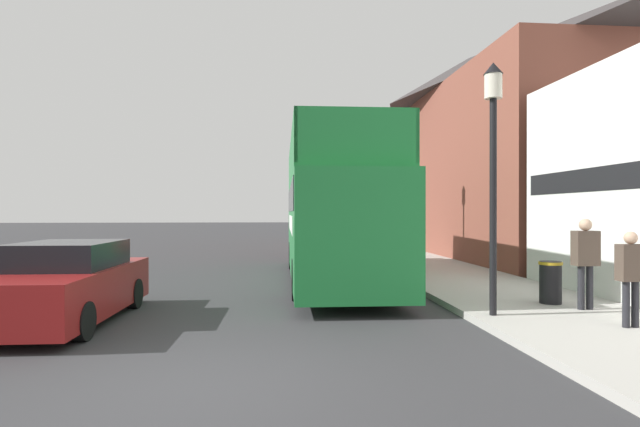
{
  "coord_description": "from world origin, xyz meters",
  "views": [
    {
      "loc": [
        0.89,
        -5.9,
        2.06
      ],
      "look_at": [
        2.39,
        10.41,
        2.0
      ],
      "focal_mm": 28.0,
      "sensor_mm": 36.0,
      "label": 1
    }
  ],
  "objects_px": {
    "pedestrian_third": "(585,255)",
    "lamp_post_nearest": "(493,141)",
    "parked_car_ahead_of_bus": "(328,241)",
    "lamp_post_second": "(384,169)",
    "tour_bus": "(332,218)",
    "lamp_post_third": "(348,187)",
    "litter_bin": "(550,281)",
    "parked_car_far_side": "(66,285)",
    "pedestrian_second": "(631,270)"
  },
  "relations": [
    {
      "from": "pedestrian_third",
      "to": "lamp_post_nearest",
      "type": "height_order",
      "value": "lamp_post_nearest"
    },
    {
      "from": "parked_car_ahead_of_bus",
      "to": "lamp_post_second",
      "type": "xyz_separation_m",
      "value": [
        1.63,
        -4.41,
        2.96
      ]
    },
    {
      "from": "tour_bus",
      "to": "pedestrian_third",
      "type": "distance_m",
      "value": 7.04
    },
    {
      "from": "lamp_post_third",
      "to": "litter_bin",
      "type": "relative_size",
      "value": 5.47
    },
    {
      "from": "lamp_post_nearest",
      "to": "lamp_post_third",
      "type": "distance_m",
      "value": 19.1
    },
    {
      "from": "lamp_post_nearest",
      "to": "lamp_post_second",
      "type": "height_order",
      "value": "lamp_post_second"
    },
    {
      "from": "tour_bus",
      "to": "pedestrian_third",
      "type": "xyz_separation_m",
      "value": [
        4.36,
        -5.49,
        -0.66
      ]
    },
    {
      "from": "lamp_post_nearest",
      "to": "lamp_post_second",
      "type": "bearing_deg",
      "value": 89.58
    },
    {
      "from": "tour_bus",
      "to": "parked_car_far_side",
      "type": "relative_size",
      "value": 2.44
    },
    {
      "from": "lamp_post_nearest",
      "to": "lamp_post_third",
      "type": "relative_size",
      "value": 0.97
    },
    {
      "from": "parked_car_far_side",
      "to": "pedestrian_second",
      "type": "distance_m",
      "value": 9.93
    },
    {
      "from": "lamp_post_nearest",
      "to": "litter_bin",
      "type": "height_order",
      "value": "lamp_post_nearest"
    },
    {
      "from": "pedestrian_second",
      "to": "lamp_post_third",
      "type": "xyz_separation_m",
      "value": [
        -1.73,
        20.26,
        2.36
      ]
    },
    {
      "from": "parked_car_ahead_of_bus",
      "to": "lamp_post_second",
      "type": "distance_m",
      "value": 5.56
    },
    {
      "from": "lamp_post_nearest",
      "to": "litter_bin",
      "type": "relative_size",
      "value": 5.32
    },
    {
      "from": "litter_bin",
      "to": "parked_car_far_side",
      "type": "bearing_deg",
      "value": -178.1
    },
    {
      "from": "parked_car_far_side",
      "to": "lamp_post_third",
      "type": "distance_m",
      "value": 20.23
    },
    {
      "from": "lamp_post_third",
      "to": "litter_bin",
      "type": "xyz_separation_m",
      "value": [
        1.61,
        -18.05,
        -2.85
      ]
    },
    {
      "from": "pedestrian_third",
      "to": "lamp_post_third",
      "type": "bearing_deg",
      "value": 95.88
    },
    {
      "from": "litter_bin",
      "to": "pedestrian_third",
      "type": "bearing_deg",
      "value": -65.51
    },
    {
      "from": "parked_car_ahead_of_bus",
      "to": "litter_bin",
      "type": "relative_size",
      "value": 5.13
    },
    {
      "from": "parked_car_ahead_of_bus",
      "to": "pedestrian_third",
      "type": "relative_size",
      "value": 2.54
    },
    {
      "from": "lamp_post_nearest",
      "to": "pedestrian_second",
      "type": "bearing_deg",
      "value": -32.24
    },
    {
      "from": "lamp_post_nearest",
      "to": "litter_bin",
      "type": "distance_m",
      "value": 3.42
    },
    {
      "from": "lamp_post_second",
      "to": "litter_bin",
      "type": "distance_m",
      "value": 9.19
    },
    {
      "from": "tour_bus",
      "to": "parked_car_ahead_of_bus",
      "type": "height_order",
      "value": "tour_bus"
    },
    {
      "from": "parked_car_ahead_of_bus",
      "to": "parked_car_far_side",
      "type": "xyz_separation_m",
      "value": [
        -6.34,
        -13.23,
        -0.02
      ]
    },
    {
      "from": "parked_car_far_side",
      "to": "litter_bin",
      "type": "relative_size",
      "value": 5.0
    },
    {
      "from": "pedestrian_third",
      "to": "pedestrian_second",
      "type": "bearing_deg",
      "value": -97.54
    },
    {
      "from": "tour_bus",
      "to": "lamp_post_nearest",
      "type": "relative_size",
      "value": 2.29
    },
    {
      "from": "lamp_post_nearest",
      "to": "parked_car_ahead_of_bus",
      "type": "bearing_deg",
      "value": 96.39
    },
    {
      "from": "tour_bus",
      "to": "lamp_post_nearest",
      "type": "height_order",
      "value": "lamp_post_nearest"
    },
    {
      "from": "litter_bin",
      "to": "lamp_post_second",
      "type": "bearing_deg",
      "value": 101.0
    },
    {
      "from": "pedestrian_third",
      "to": "lamp_post_nearest",
      "type": "xyz_separation_m",
      "value": [
        -2.04,
        -0.35,
        2.16
      ]
    },
    {
      "from": "pedestrian_second",
      "to": "litter_bin",
      "type": "height_order",
      "value": "pedestrian_second"
    },
    {
      "from": "pedestrian_third",
      "to": "litter_bin",
      "type": "bearing_deg",
      "value": 114.49
    },
    {
      "from": "parked_car_far_side",
      "to": "parked_car_ahead_of_bus",
      "type": "bearing_deg",
      "value": -114.26
    },
    {
      "from": "pedestrian_second",
      "to": "parked_car_far_side",
      "type": "bearing_deg",
      "value": 169.05
    },
    {
      "from": "parked_car_ahead_of_bus",
      "to": "litter_bin",
      "type": "distance_m",
      "value": 13.33
    },
    {
      "from": "parked_car_ahead_of_bus",
      "to": "lamp_post_third",
      "type": "relative_size",
      "value": 0.94
    },
    {
      "from": "tour_bus",
      "to": "pedestrian_third",
      "type": "height_order",
      "value": "tour_bus"
    },
    {
      "from": "parked_car_far_side",
      "to": "lamp_post_second",
      "type": "distance_m",
      "value": 12.26
    },
    {
      "from": "parked_car_far_side",
      "to": "pedestrian_second",
      "type": "height_order",
      "value": "pedestrian_second"
    },
    {
      "from": "parked_car_ahead_of_bus",
      "to": "lamp_post_third",
      "type": "distance_m",
      "value": 6.06
    },
    {
      "from": "parked_car_far_side",
      "to": "lamp_post_nearest",
      "type": "distance_m",
      "value": 8.37
    },
    {
      "from": "pedestrian_third",
      "to": "parked_car_far_side",
      "type": "bearing_deg",
      "value": 177.83
    },
    {
      "from": "parked_car_far_side",
      "to": "lamp_post_third",
      "type": "bearing_deg",
      "value": -112.23
    },
    {
      "from": "parked_car_far_side",
      "to": "lamp_post_nearest",
      "type": "relative_size",
      "value": 0.94
    },
    {
      "from": "parked_car_ahead_of_bus",
      "to": "parked_car_far_side",
      "type": "relative_size",
      "value": 1.03
    },
    {
      "from": "pedestrian_third",
      "to": "tour_bus",
      "type": "bearing_deg",
      "value": 128.42
    }
  ]
}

